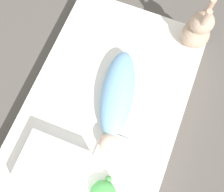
% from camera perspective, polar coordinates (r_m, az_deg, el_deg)
% --- Properties ---
extents(ground_plane, '(12.00, 12.00, 0.00)m').
position_cam_1_polar(ground_plane, '(1.70, -1.13, -2.57)').
color(ground_plane, '#514C47').
extents(bed_mattress, '(1.35, 0.90, 0.16)m').
position_cam_1_polar(bed_mattress, '(1.62, -1.18, -1.85)').
color(bed_mattress, white).
rests_on(bed_mattress, ground_plane).
extents(burp_cloth, '(0.17, 0.15, 0.02)m').
position_cam_1_polar(burp_cloth, '(1.48, -0.21, -11.58)').
color(burp_cloth, white).
rests_on(burp_cloth, bed_mattress).
extents(swaddled_baby, '(0.61, 0.29, 0.14)m').
position_cam_1_polar(swaddled_baby, '(1.48, 1.12, -0.19)').
color(swaddled_baby, '#7FB7E5').
rests_on(swaddled_baby, bed_mattress).
extents(pillow, '(0.30, 0.33, 0.11)m').
position_cam_1_polar(pillow, '(1.47, -13.10, -14.94)').
color(pillow, white).
rests_on(pillow, bed_mattress).
extents(bunny_plush, '(0.17, 0.17, 0.36)m').
position_cam_1_polar(bunny_plush, '(1.66, 18.14, 13.43)').
color(bunny_plush, tan).
rests_on(bunny_plush, bed_mattress).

